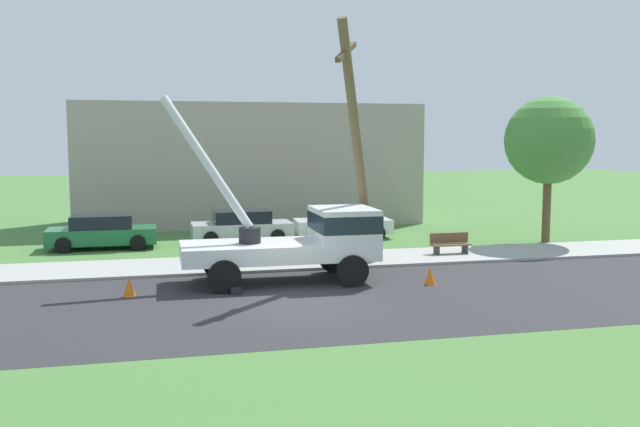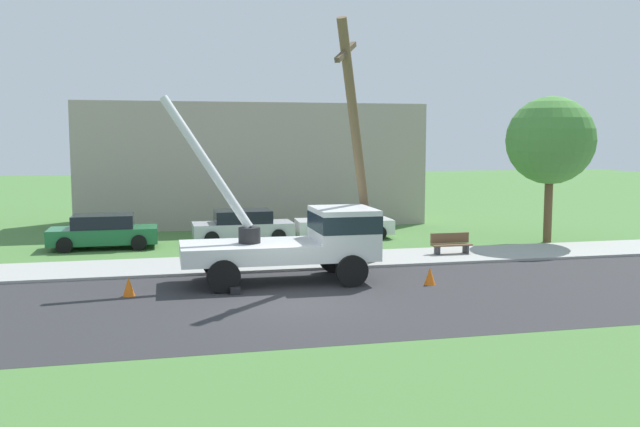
{
  "view_description": "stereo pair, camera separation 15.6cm",
  "coord_description": "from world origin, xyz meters",
  "px_view_note": "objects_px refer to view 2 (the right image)",
  "views": [
    {
      "loc": [
        -3.86,
        -18.85,
        4.62
      ],
      "look_at": [
        1.63,
        4.05,
        2.04
      ],
      "focal_mm": 38.9,
      "sensor_mm": 36.0,
      "label": 1
    },
    {
      "loc": [
        -3.71,
        -18.89,
        4.62
      ],
      "look_at": [
        1.63,
        4.05,
        2.04
      ],
      "focal_mm": 38.9,
      "sensor_mm": 36.0,
      "label": 2
    }
  ],
  "objects_px": {
    "leaning_utility_pole": "(357,147)",
    "roadside_tree_near": "(551,141)",
    "parked_sedan_silver": "(243,226)",
    "utility_truck": "(305,238)",
    "traffic_cone_behind": "(129,287)",
    "parked_sedan_white": "(344,223)",
    "traffic_cone_ahead": "(430,276)",
    "park_bench": "(451,244)",
    "parked_sedan_green": "(103,231)"
  },
  "relations": [
    {
      "from": "traffic_cone_ahead",
      "to": "traffic_cone_behind",
      "type": "relative_size",
      "value": 1.0
    },
    {
      "from": "parked_sedan_green",
      "to": "roadside_tree_near",
      "type": "xyz_separation_m",
      "value": [
        19.06,
        -2.68,
        3.77
      ]
    },
    {
      "from": "parked_sedan_silver",
      "to": "utility_truck",
      "type": "bearing_deg",
      "value": -83.9
    },
    {
      "from": "roadside_tree_near",
      "to": "parked_sedan_green",
      "type": "bearing_deg",
      "value": 172.01
    },
    {
      "from": "traffic_cone_behind",
      "to": "roadside_tree_near",
      "type": "bearing_deg",
      "value": 20.79
    },
    {
      "from": "parked_sedan_green",
      "to": "park_bench",
      "type": "height_order",
      "value": "parked_sedan_green"
    },
    {
      "from": "utility_truck",
      "to": "roadside_tree_near",
      "type": "relative_size",
      "value": 1.05
    },
    {
      "from": "traffic_cone_ahead",
      "to": "parked_sedan_white",
      "type": "height_order",
      "value": "parked_sedan_white"
    },
    {
      "from": "utility_truck",
      "to": "parked_sedan_white",
      "type": "xyz_separation_m",
      "value": [
        3.75,
        9.02,
        -0.7
      ]
    },
    {
      "from": "utility_truck",
      "to": "parked_sedan_white",
      "type": "relative_size",
      "value": 1.51
    },
    {
      "from": "park_bench",
      "to": "roadside_tree_near",
      "type": "height_order",
      "value": "roadside_tree_near"
    },
    {
      "from": "park_bench",
      "to": "roadside_tree_near",
      "type": "bearing_deg",
      "value": 23.06
    },
    {
      "from": "leaning_utility_pole",
      "to": "roadside_tree_near",
      "type": "height_order",
      "value": "leaning_utility_pole"
    },
    {
      "from": "traffic_cone_behind",
      "to": "utility_truck",
      "type": "bearing_deg",
      "value": 10.25
    },
    {
      "from": "utility_truck",
      "to": "park_bench",
      "type": "relative_size",
      "value": 4.23
    },
    {
      "from": "park_bench",
      "to": "utility_truck",
      "type": "bearing_deg",
      "value": -153.18
    },
    {
      "from": "traffic_cone_behind",
      "to": "parked_sedan_silver",
      "type": "xyz_separation_m",
      "value": [
        4.53,
        9.86,
        0.43
      ]
    },
    {
      "from": "parked_sedan_green",
      "to": "traffic_cone_ahead",
      "type": "bearing_deg",
      "value": -43.13
    },
    {
      "from": "utility_truck",
      "to": "park_bench",
      "type": "distance_m",
      "value": 7.41
    },
    {
      "from": "traffic_cone_ahead",
      "to": "park_bench",
      "type": "height_order",
      "value": "park_bench"
    },
    {
      "from": "leaning_utility_pole",
      "to": "park_bench",
      "type": "xyz_separation_m",
      "value": [
        4.56,
        2.48,
        -3.84
      ]
    },
    {
      "from": "parked_sedan_silver",
      "to": "leaning_utility_pole",
      "type": "bearing_deg",
      "value": -69.85
    },
    {
      "from": "park_bench",
      "to": "roadside_tree_near",
      "type": "distance_m",
      "value": 7.34
    },
    {
      "from": "traffic_cone_behind",
      "to": "roadside_tree_near",
      "type": "distance_m",
      "value": 19.38
    },
    {
      "from": "utility_truck",
      "to": "parked_sedan_silver",
      "type": "relative_size",
      "value": 1.53
    },
    {
      "from": "leaning_utility_pole",
      "to": "traffic_cone_behind",
      "type": "xyz_separation_m",
      "value": [
        -7.47,
        -1.83,
        -4.02
      ]
    },
    {
      "from": "parked_sedan_green",
      "to": "parked_sedan_white",
      "type": "relative_size",
      "value": 0.98
    },
    {
      "from": "traffic_cone_behind",
      "to": "parked_sedan_white",
      "type": "bearing_deg",
      "value": 47.37
    },
    {
      "from": "utility_truck",
      "to": "traffic_cone_behind",
      "type": "bearing_deg",
      "value": -169.75
    },
    {
      "from": "parked_sedan_silver",
      "to": "traffic_cone_behind",
      "type": "bearing_deg",
      "value": -114.66
    },
    {
      "from": "parked_sedan_silver",
      "to": "roadside_tree_near",
      "type": "relative_size",
      "value": 0.69
    },
    {
      "from": "roadside_tree_near",
      "to": "traffic_cone_behind",
      "type": "bearing_deg",
      "value": -159.21
    },
    {
      "from": "leaning_utility_pole",
      "to": "parked_sedan_white",
      "type": "bearing_deg",
      "value": 77.94
    },
    {
      "from": "park_bench",
      "to": "roadside_tree_near",
      "type": "relative_size",
      "value": 0.25
    },
    {
      "from": "utility_truck",
      "to": "parked_sedan_green",
      "type": "xyz_separation_m",
      "value": [
        -6.85,
        8.4,
        -0.7
      ]
    },
    {
      "from": "parked_sedan_white",
      "to": "roadside_tree_near",
      "type": "xyz_separation_m",
      "value": [
        8.47,
        -3.3,
        3.77
      ]
    },
    {
      "from": "traffic_cone_ahead",
      "to": "roadside_tree_near",
      "type": "distance_m",
      "value": 11.92
    },
    {
      "from": "traffic_cone_ahead",
      "to": "utility_truck",
      "type": "bearing_deg",
      "value": 157.94
    },
    {
      "from": "roadside_tree_near",
      "to": "park_bench",
      "type": "bearing_deg",
      "value": -156.94
    },
    {
      "from": "parked_sedan_silver",
      "to": "parked_sedan_white",
      "type": "relative_size",
      "value": 0.99
    },
    {
      "from": "utility_truck",
      "to": "park_bench",
      "type": "height_order",
      "value": "utility_truck"
    },
    {
      "from": "utility_truck",
      "to": "park_bench",
      "type": "xyz_separation_m",
      "value": [
        6.56,
        3.32,
        -0.95
      ]
    },
    {
      "from": "utility_truck",
      "to": "roadside_tree_near",
      "type": "height_order",
      "value": "roadside_tree_near"
    },
    {
      "from": "traffic_cone_ahead",
      "to": "park_bench",
      "type": "xyz_separation_m",
      "value": [
        2.83,
        4.82,
        0.18
      ]
    },
    {
      "from": "leaning_utility_pole",
      "to": "roadside_tree_near",
      "type": "distance_m",
      "value": 11.32
    },
    {
      "from": "leaning_utility_pole",
      "to": "park_bench",
      "type": "height_order",
      "value": "leaning_utility_pole"
    },
    {
      "from": "traffic_cone_behind",
      "to": "park_bench",
      "type": "distance_m",
      "value": 12.78
    },
    {
      "from": "parked_sedan_silver",
      "to": "parked_sedan_white",
      "type": "height_order",
      "value": "same"
    },
    {
      "from": "parked_sedan_silver",
      "to": "parked_sedan_white",
      "type": "xyz_separation_m",
      "value": [
        4.69,
        0.16,
        0.0
      ]
    },
    {
      "from": "utility_truck",
      "to": "traffic_cone_behind",
      "type": "height_order",
      "value": "utility_truck"
    }
  ]
}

